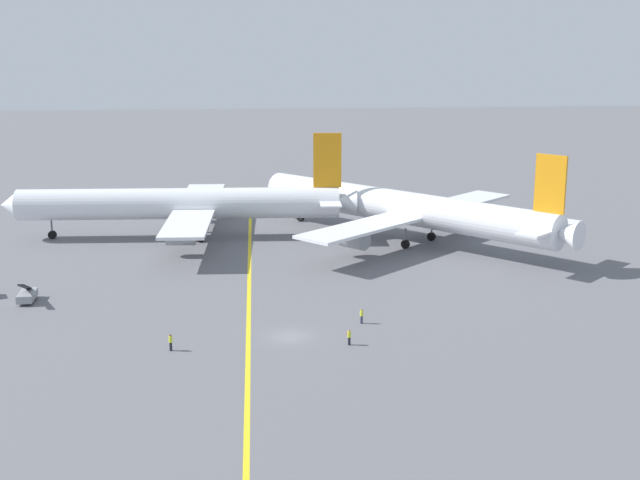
{
  "coord_description": "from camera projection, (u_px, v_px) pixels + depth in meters",
  "views": [
    {
      "loc": [
        -4.45,
        -82.83,
        30.42
      ],
      "look_at": [
        5.71,
        26.43,
        4.0
      ],
      "focal_mm": 46.77,
      "sensor_mm": 36.0,
      "label": 1
    }
  ],
  "objects": [
    {
      "name": "ground_plane",
      "position": [
        289.0,
        336.0,
        87.7
      ],
      "size": [
        600.0,
        600.0,
        0.0
      ],
      "primitive_type": "plane",
      "color": "slate"
    },
    {
      "name": "taxiway_stripe",
      "position": [
        249.0,
        308.0,
        97.01
      ],
      "size": [
        2.23,
        119.99,
        0.01
      ],
      "primitive_type": "cube",
      "rotation": [
        0.0,
        0.0,
        -0.01
      ],
      "color": "yellow",
      "rests_on": "ground"
    },
    {
      "name": "airliner_at_gate_left",
      "position": [
        183.0,
        204.0,
        130.4
      ],
      "size": [
        55.56,
        42.16,
        16.4
      ],
      "color": "white",
      "rests_on": "ground"
    },
    {
      "name": "airliner_being_pushed",
      "position": [
        403.0,
        208.0,
        127.91
      ],
      "size": [
        44.15,
        46.98,
        15.68
      ],
      "color": "white",
      "rests_on": "ground"
    },
    {
      "name": "pushback_tug",
      "position": [
        250.0,
        205.0,
        151.09
      ],
      "size": [
        7.56,
        7.65,
        2.84
      ],
      "color": "#2D4C8C",
      "rests_on": "ground"
    },
    {
      "name": "gse_belt_loader_portside",
      "position": [
        27.0,
        295.0,
        99.12
      ],
      "size": [
        1.96,
        4.96,
        3.02
      ],
      "color": "gray",
      "rests_on": "ground"
    },
    {
      "name": "ground_crew_wing_walker_right",
      "position": [
        349.0,
        337.0,
        85.07
      ],
      "size": [
        0.47,
        0.36,
        1.66
      ],
      "color": "black",
      "rests_on": "ground"
    },
    {
      "name": "ground_crew_marshaller_foreground",
      "position": [
        171.0,
        342.0,
        83.48
      ],
      "size": [
        0.36,
        0.46,
        1.77
      ],
      "color": "black",
      "rests_on": "ground"
    },
    {
      "name": "ground_crew_ramp_agent_by_cones",
      "position": [
        362.0,
        316.0,
        91.52
      ],
      "size": [
        0.36,
        0.36,
        1.73
      ],
      "color": "#2D3351",
      "rests_on": "ground"
    }
  ]
}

